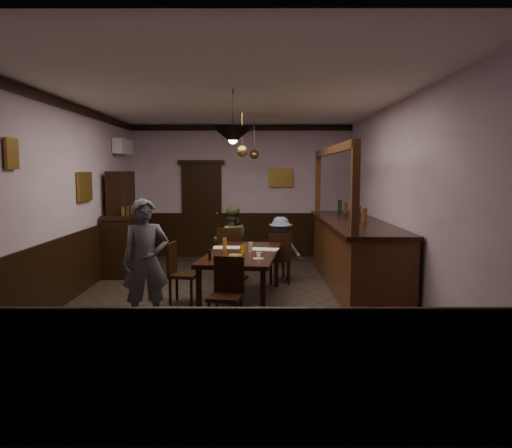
{
  "coord_description": "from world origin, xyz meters",
  "views": [
    {
      "loc": [
        0.36,
        -7.37,
        1.94
      ],
      "look_at": [
        0.34,
        0.17,
        1.15
      ],
      "focal_mm": 35.0,
      "sensor_mm": 36.0,
      "label": 1
    }
  ],
  "objects_px": {
    "person_standing": "(146,262)",
    "person_seated_left": "(231,243)",
    "pendant_brass_mid": "(242,151)",
    "soda_can": "(243,249)",
    "chair_near": "(227,290)",
    "person_seated_right": "(281,249)",
    "pendant_iron": "(233,135)",
    "bar_counter": "(354,252)",
    "chair_far_left": "(229,252)",
    "chair_far_right": "(280,256)",
    "chair_side": "(179,270)",
    "coffee_cup": "(259,255)",
    "pendant_brass_far": "(254,154)",
    "dining_table": "(243,256)",
    "sideboard": "(124,232)"
  },
  "relations": [
    {
      "from": "person_seated_left",
      "to": "person_seated_right",
      "type": "distance_m",
      "value": 0.9
    },
    {
      "from": "chair_side",
      "to": "person_standing",
      "type": "xyz_separation_m",
      "value": [
        -0.25,
        -1.03,
        0.31
      ]
    },
    {
      "from": "coffee_cup",
      "to": "sideboard",
      "type": "distance_m",
      "value": 3.77
    },
    {
      "from": "soda_can",
      "to": "chair_near",
      "type": "bearing_deg",
      "value": -97.65
    },
    {
      "from": "pendant_iron",
      "to": "pendant_brass_far",
      "type": "height_order",
      "value": "same"
    },
    {
      "from": "chair_far_right",
      "to": "chair_side",
      "type": "relative_size",
      "value": 0.98
    },
    {
      "from": "bar_counter",
      "to": "pendant_brass_far",
      "type": "relative_size",
      "value": 5.19
    },
    {
      "from": "chair_near",
      "to": "person_seated_left",
      "type": "relative_size",
      "value": 0.67
    },
    {
      "from": "pendant_iron",
      "to": "pendant_brass_mid",
      "type": "distance_m",
      "value": 2.17
    },
    {
      "from": "sideboard",
      "to": "chair_near",
      "type": "bearing_deg",
      "value": -58.0
    },
    {
      "from": "person_seated_left",
      "to": "soda_can",
      "type": "bearing_deg",
      "value": 93.58
    },
    {
      "from": "person_standing",
      "to": "person_seated_left",
      "type": "bearing_deg",
      "value": 54.45
    },
    {
      "from": "person_standing",
      "to": "soda_can",
      "type": "bearing_deg",
      "value": 23.51
    },
    {
      "from": "person_seated_left",
      "to": "bar_counter",
      "type": "height_order",
      "value": "bar_counter"
    },
    {
      "from": "dining_table",
      "to": "person_standing",
      "type": "xyz_separation_m",
      "value": [
        -1.2,
        -1.11,
        0.12
      ]
    },
    {
      "from": "soda_can",
      "to": "sideboard",
      "type": "distance_m",
      "value": 3.3
    },
    {
      "from": "person_seated_left",
      "to": "pendant_iron",
      "type": "height_order",
      "value": "pendant_iron"
    },
    {
      "from": "chair_near",
      "to": "pendant_brass_far",
      "type": "xyz_separation_m",
      "value": [
        0.31,
        4.41,
        1.81
      ]
    },
    {
      "from": "dining_table",
      "to": "chair_side",
      "type": "bearing_deg",
      "value": -174.96
    },
    {
      "from": "sideboard",
      "to": "pendant_iron",
      "type": "distance_m",
      "value": 4.09
    },
    {
      "from": "chair_near",
      "to": "bar_counter",
      "type": "distance_m",
      "value": 3.06
    },
    {
      "from": "person_standing",
      "to": "bar_counter",
      "type": "xyz_separation_m",
      "value": [
        3.04,
        2.1,
        -0.21
      ]
    },
    {
      "from": "chair_near",
      "to": "soda_can",
      "type": "bearing_deg",
      "value": 95.05
    },
    {
      "from": "person_standing",
      "to": "pendant_brass_mid",
      "type": "distance_m",
      "value": 3.12
    },
    {
      "from": "pendant_brass_far",
      "to": "pendant_iron",
      "type": "bearing_deg",
      "value": -93.73
    },
    {
      "from": "person_seated_right",
      "to": "dining_table",
      "type": "bearing_deg",
      "value": 78.15
    },
    {
      "from": "person_seated_right",
      "to": "soda_can",
      "type": "distance_m",
      "value": 1.73
    },
    {
      "from": "chair_side",
      "to": "pendant_brass_mid",
      "type": "relative_size",
      "value": 1.12
    },
    {
      "from": "chair_far_left",
      "to": "person_standing",
      "type": "distance_m",
      "value": 2.61
    },
    {
      "from": "chair_far_right",
      "to": "chair_near",
      "type": "height_order",
      "value": "chair_near"
    },
    {
      "from": "bar_counter",
      "to": "chair_near",
      "type": "bearing_deg",
      "value": -130.98
    },
    {
      "from": "coffee_cup",
      "to": "chair_far_right",
      "type": "bearing_deg",
      "value": 85.02
    },
    {
      "from": "chair_side",
      "to": "bar_counter",
      "type": "xyz_separation_m",
      "value": [
        2.79,
        1.07,
        0.1
      ]
    },
    {
      "from": "person_standing",
      "to": "person_seated_right",
      "type": "distance_m",
      "value": 3.18
    },
    {
      "from": "chair_side",
      "to": "chair_far_left",
      "type": "bearing_deg",
      "value": -16.81
    },
    {
      "from": "chair_near",
      "to": "pendant_brass_mid",
      "type": "xyz_separation_m",
      "value": [
        0.11,
        2.69,
        1.81
      ]
    },
    {
      "from": "chair_far_right",
      "to": "person_seated_right",
      "type": "xyz_separation_m",
      "value": [
        0.02,
        0.27,
        0.08
      ]
    },
    {
      "from": "person_seated_left",
      "to": "person_seated_right",
      "type": "xyz_separation_m",
      "value": [
        0.89,
        -0.11,
        -0.09
      ]
    },
    {
      "from": "dining_table",
      "to": "soda_can",
      "type": "relative_size",
      "value": 19.22
    },
    {
      "from": "person_seated_left",
      "to": "sideboard",
      "type": "bearing_deg",
      "value": -21.44
    },
    {
      "from": "dining_table",
      "to": "pendant_iron",
      "type": "distance_m",
      "value": 1.9
    },
    {
      "from": "chair_side",
      "to": "coffee_cup",
      "type": "bearing_deg",
      "value": -102.47
    },
    {
      "from": "dining_table",
      "to": "chair_far_left",
      "type": "bearing_deg",
      "value": 101.99
    },
    {
      "from": "chair_near",
      "to": "person_seated_right",
      "type": "height_order",
      "value": "person_seated_right"
    },
    {
      "from": "dining_table",
      "to": "person_seated_right",
      "type": "height_order",
      "value": "person_seated_right"
    },
    {
      "from": "chair_side",
      "to": "bar_counter",
      "type": "height_order",
      "value": "bar_counter"
    },
    {
      "from": "chair_far_right",
      "to": "coffee_cup",
      "type": "bearing_deg",
      "value": 77.81
    },
    {
      "from": "pendant_brass_mid",
      "to": "person_seated_left",
      "type": "bearing_deg",
      "value": 133.41
    },
    {
      "from": "pendant_iron",
      "to": "chair_near",
      "type": "bearing_deg",
      "value": -96.26
    },
    {
      "from": "chair_near",
      "to": "chair_side",
      "type": "distance_m",
      "value": 1.46
    }
  ]
}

